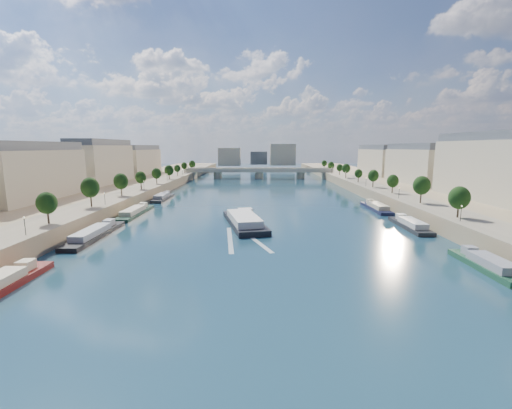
{
  "coord_description": "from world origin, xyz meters",
  "views": [
    {
      "loc": [
        -0.93,
        -43.41,
        24.56
      ],
      "look_at": [
        -1.56,
        71.36,
        5.0
      ],
      "focal_mm": 24.0,
      "sensor_mm": 36.0,
      "label": 1
    }
  ],
  "objects": [
    {
      "name": "lamps_right",
      "position": [
        52.5,
        105.0,
        7.78
      ],
      "size": [
        0.36,
        200.36,
        4.28
      ],
      "color": "black",
      "rests_on": "ground"
    },
    {
      "name": "ground",
      "position": [
        0.0,
        100.0,
        0.0
      ],
      "size": [
        700.0,
        700.0,
        0.0
      ],
      "primitive_type": "plane",
      "color": "#0B2432",
      "rests_on": "ground"
    },
    {
      "name": "quay_right",
      "position": [
        72.0,
        100.0,
        2.5
      ],
      "size": [
        44.0,
        520.0,
        5.0
      ],
      "primitive_type": "cube",
      "color": "#9E8460",
      "rests_on": "ground"
    },
    {
      "name": "moored_barges_left",
      "position": [
        -45.5,
        47.25,
        0.84
      ],
      "size": [
        5.0,
        163.2,
        3.6
      ],
      "color": "#181835",
      "rests_on": "ground"
    },
    {
      "name": "buildings_right",
      "position": [
        85.0,
        112.0,
        16.45
      ],
      "size": [
        16.0,
        226.0,
        23.2
      ],
      "color": "#BAA98F",
      "rests_on": "ground"
    },
    {
      "name": "trees_left",
      "position": [
        -55.0,
        102.0,
        10.48
      ],
      "size": [
        4.8,
        268.8,
        8.26
      ],
      "color": "#382B1E",
      "rests_on": "ground"
    },
    {
      "name": "bridge",
      "position": [
        0.0,
        220.59,
        5.08
      ],
      "size": [
        112.0,
        12.0,
        8.15
      ],
      "color": "#C1B79E",
      "rests_on": "ground"
    },
    {
      "name": "buildings_left",
      "position": [
        -85.0,
        112.0,
        16.45
      ],
      "size": [
        16.0,
        226.0,
        23.2
      ],
      "color": "#BAA98F",
      "rests_on": "ground"
    },
    {
      "name": "tour_barge",
      "position": [
        -5.21,
        61.85,
        1.29
      ],
      "size": [
        16.21,
        33.3,
        4.35
      ],
      "rotation": [
        0.0,
        0.0,
        0.23
      ],
      "color": "black",
      "rests_on": "ground"
    },
    {
      "name": "lamps_left",
      "position": [
        -52.5,
        90.0,
        7.78
      ],
      "size": [
        0.36,
        200.36,
        4.28
      ],
      "color": "black",
      "rests_on": "ground"
    },
    {
      "name": "wake",
      "position": [
        -5.21,
        45.36,
        0.02
      ],
      "size": [
        13.42,
        25.98,
        0.04
      ],
      "color": "silver",
      "rests_on": "ground"
    },
    {
      "name": "skyline",
      "position": [
        3.19,
        319.52,
        14.66
      ],
      "size": [
        79.0,
        42.0,
        22.0
      ],
      "color": "#BAA98F",
      "rests_on": "ground"
    },
    {
      "name": "quay_left",
      "position": [
        -72.0,
        100.0,
        2.5
      ],
      "size": [
        44.0,
        520.0,
        5.0
      ],
      "primitive_type": "cube",
      "color": "#9E8460",
      "rests_on": "ground"
    },
    {
      "name": "moored_barges_right",
      "position": [
        45.5,
        39.7,
        0.84
      ],
      "size": [
        5.0,
        123.46,
        3.6
      ],
      "color": "black",
      "rests_on": "ground"
    },
    {
      "name": "trees_right",
      "position": [
        55.0,
        110.0,
        10.48
      ],
      "size": [
        4.8,
        268.8,
        8.26
      ],
      "color": "#382B1E",
      "rests_on": "ground"
    },
    {
      "name": "pave_right",
      "position": [
        57.0,
        100.0,
        5.05
      ],
      "size": [
        14.0,
        520.0,
        0.1
      ],
      "primitive_type": "cube",
      "color": "gray",
      "rests_on": "quay_right"
    },
    {
      "name": "pave_left",
      "position": [
        -57.0,
        100.0,
        5.05
      ],
      "size": [
        14.0,
        520.0,
        0.1
      ],
      "primitive_type": "cube",
      "color": "gray",
      "rests_on": "quay_left"
    }
  ]
}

